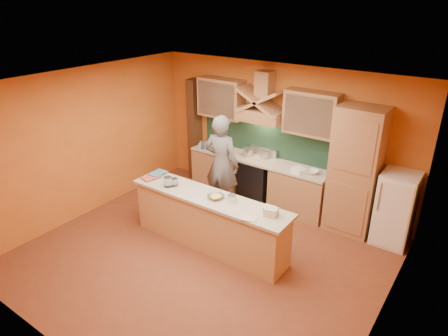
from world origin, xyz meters
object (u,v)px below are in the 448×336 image
Objects in this scene: person at (222,164)px; kitchen_scale at (232,199)px; stove at (257,180)px; mixing_bowl at (216,197)px; fridge at (395,209)px.

person is 1.43m from kitchen_scale.
person is (-0.36, -0.76, 0.53)m from stove.
kitchen_scale reaches higher than mixing_bowl.
mixing_bowl reaches higher than stove.
kitchen_scale is at bearing 126.98° from person.
fridge is 0.67× the size of person.
kitchen_scale is 0.27m from mixing_bowl.
stove is 7.52× the size of kitchen_scale.
stove is at bearing 100.13° from mixing_bowl.
mixing_bowl is at bearing 171.86° from kitchen_scale.
fridge is 3.17m from person.
stove is 2.71m from fridge.
fridge is (2.70, 0.00, 0.20)m from stove.
fridge is at bearing -171.01° from person.
person is at bearing -114.98° from stove.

